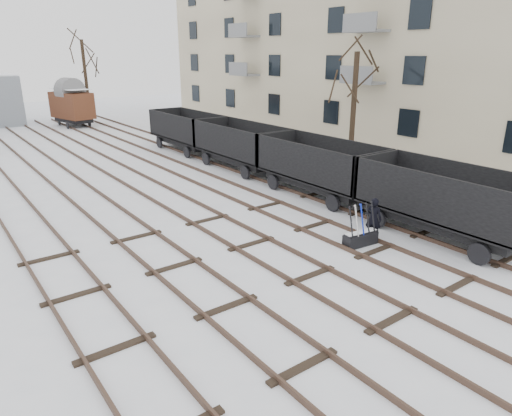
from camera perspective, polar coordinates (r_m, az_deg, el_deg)
The scene contains 12 objects.
ground at distance 13.99m, azimuth 6.75°, elevation -8.50°, with size 120.00×120.00×0.00m, color white.
tracks at distance 25.02m, azimuth -15.16°, elevation 3.59°, with size 13.90×52.00×0.16m.
apartment_block at distance 36.70m, azimuth 15.71°, elevation 20.84°, with size 10.12×45.00×16.10m.
ground_frame at distance 16.32m, azimuth 12.92°, elevation -3.64°, with size 1.34×0.56×1.49m.
worker at distance 16.75m, azimuth 14.47°, elevation -1.33°, with size 0.57×0.38×1.57m, color black.
freight_wagon_a at distance 17.73m, azimuth 22.49°, elevation -0.40°, with size 2.52×6.30×2.57m.
freight_wagon_b at distance 21.50m, azimuth 7.94°, elevation 4.12°, with size 2.52×6.30×2.57m.
freight_wagon_c at distance 26.31m, azimuth -1.88°, elevation 7.01°, with size 2.52×6.30×2.57m.
freight_wagon_d at distance 31.68m, azimuth -8.59°, elevation 8.86°, with size 2.52×6.30×2.57m.
box_van_wagon at distance 45.20m, azimuth -22.04°, elevation 11.91°, with size 3.21×4.74×3.31m.
tree_near at distance 26.72m, azimuth 12.05°, elevation 11.66°, with size 0.30×0.30×6.44m, color black.
tree_far_right at distance 46.82m, azimuth -20.45°, elevation 14.54°, with size 0.30×0.30×7.49m, color black.
Camera 1 is at (-8.66, -8.92, 6.42)m, focal length 32.00 mm.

